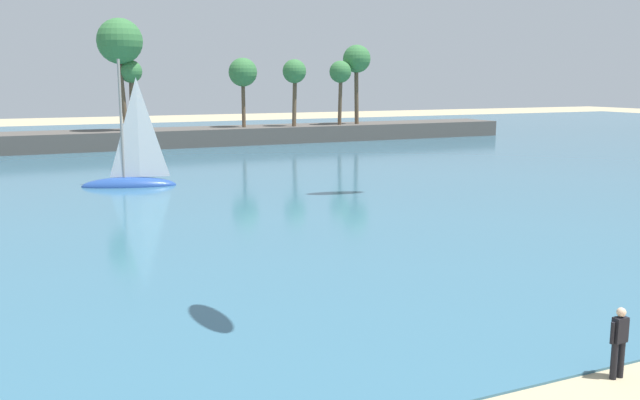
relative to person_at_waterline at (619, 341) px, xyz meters
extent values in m
cube|color=#386B84|center=(-3.99, 49.55, -0.86)|extent=(220.00, 98.28, 0.06)
cube|color=#514C47|center=(-3.99, 58.69, 0.01)|extent=(92.03, 6.00, 1.80)
cylinder|color=brown|center=(21.76, 57.42, 3.79)|extent=(0.40, 0.70, 5.79)
sphere|color=#38753D|center=(21.76, 57.42, 6.68)|extent=(2.40, 2.40, 2.40)
cylinder|color=brown|center=(-1.51, 57.69, 5.16)|extent=(0.92, 0.48, 8.52)
sphere|color=#38753D|center=(-1.51, 57.69, 9.42)|extent=(4.30, 4.30, 4.30)
cylinder|color=brown|center=(10.83, 58.14, 3.74)|extent=(0.44, 0.60, 5.69)
sphere|color=#38753D|center=(10.83, 58.14, 6.58)|extent=(2.95, 2.95, 2.95)
cylinder|color=brown|center=(24.01, 57.86, 4.51)|extent=(0.71, 0.67, 7.22)
sphere|color=#38753D|center=(24.01, 57.86, 8.11)|extent=(3.07, 3.07, 3.07)
cylinder|color=brown|center=(16.26, 57.28, 3.80)|extent=(0.74, 0.77, 5.83)
sphere|color=#38753D|center=(16.26, 57.28, 6.70)|extent=(2.51, 2.51, 2.51)
cylinder|color=brown|center=(-0.59, 57.90, 3.75)|extent=(0.62, 0.61, 5.71)
sphere|color=#38753D|center=(-0.59, 57.90, 6.60)|extent=(2.18, 2.18, 2.18)
cylinder|color=black|center=(-0.11, 0.00, -0.46)|extent=(0.15, 0.15, 0.86)
cylinder|color=black|center=(0.11, 0.00, -0.46)|extent=(0.15, 0.15, 0.86)
cube|color=black|center=(0.00, 0.00, 0.26)|extent=(0.34, 0.21, 0.58)
sphere|color=beige|center=(0.00, 0.00, 0.67)|extent=(0.21, 0.21, 0.21)
cylinder|color=black|center=(-0.23, 0.00, 0.22)|extent=(0.09, 0.09, 0.50)
cylinder|color=black|center=(0.23, 0.00, 0.22)|extent=(0.09, 0.09, 0.50)
ellipsoid|color=#234793|center=(-5.19, 33.36, -0.83)|extent=(6.09, 3.27, 1.17)
cylinder|color=gray|center=(-5.47, 33.44, 3.40)|extent=(0.18, 0.18, 7.30)
pyramid|color=white|center=(-4.51, 33.17, 2.85)|extent=(2.57, 0.88, 6.20)
camera|label=1|loc=(-12.20, -10.32, 5.75)|focal=38.30mm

